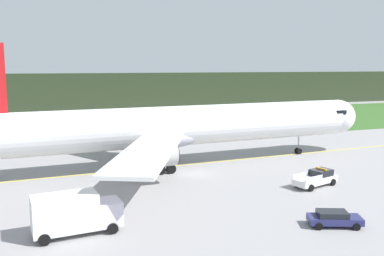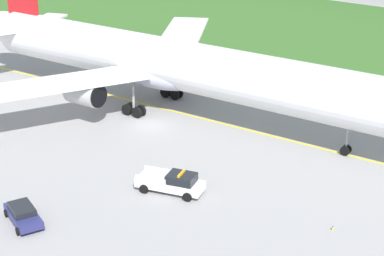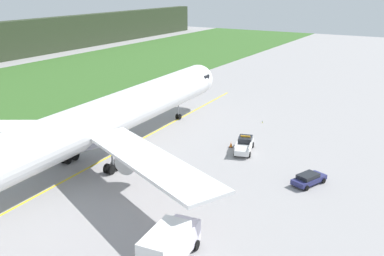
{
  "view_description": "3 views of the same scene",
  "coord_description": "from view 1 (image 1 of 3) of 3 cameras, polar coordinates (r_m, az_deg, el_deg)",
  "views": [
    {
      "loc": [
        -17.12,
        -48.31,
        13.28
      ],
      "look_at": [
        1.49,
        3.73,
        5.11
      ],
      "focal_mm": 39.63,
      "sensor_mm": 36.0,
      "label": 1
    },
    {
      "loc": [
        41.12,
        -46.01,
        25.0
      ],
      "look_at": [
        7.64,
        -2.7,
        2.42
      ],
      "focal_mm": 60.17,
      "sensor_mm": 36.0,
      "label": 2
    },
    {
      "loc": [
        -40.75,
        -32.2,
        21.84
      ],
      "look_at": [
        6.58,
        -4.5,
        3.73
      ],
      "focal_mm": 41.41,
      "sensor_mm": 36.0,
      "label": 3
    }
  ],
  "objects": [
    {
      "name": "taxiway_centerline_main",
      "position": [
        57.21,
        -1.43,
        -5.01
      ],
      "size": [
        79.97,
        4.5,
        0.01
      ],
      "primitive_type": "cube",
      "rotation": [
        0.0,
        0.0,
        0.05
      ],
      "color": "yellow",
      "rests_on": "ground"
    },
    {
      "name": "staff_car",
      "position": [
        37.91,
        18.58,
        -11.42
      ],
      "size": [
        4.69,
        3.25,
        1.3
      ],
      "color": "navy",
      "rests_on": "ground"
    },
    {
      "name": "distant_tree_line",
      "position": [
        130.11,
        -12.12,
        4.8
      ],
      "size": [
        288.0,
        4.13,
        11.05
      ],
      "primitive_type": "cube",
      "color": "#2B3622",
      "rests_on": "ground"
    },
    {
      "name": "ops_pickup_truck",
      "position": [
        49.27,
        16.4,
        -6.49
      ],
      "size": [
        5.92,
        3.41,
        1.94
      ],
      "color": "white",
      "rests_on": "ground"
    },
    {
      "name": "grass_verge",
      "position": [
        97.12,
        -9.34,
        0.45
      ],
      "size": [
        320.0,
        49.12,
        0.04
      ],
      "primitive_type": "cube",
      "color": "#356026",
      "rests_on": "ground"
    },
    {
      "name": "catering_truck",
      "position": [
        35.25,
        -15.55,
        -10.95
      ],
      "size": [
        7.07,
        3.26,
        3.51
      ],
      "color": "silver",
      "rests_on": "ground"
    },
    {
      "name": "ground",
      "position": [
        52.95,
        -0.16,
        -6.12
      ],
      "size": [
        320.0,
        320.0,
        0.0
      ],
      "primitive_type": "plane",
      "color": "gray"
    },
    {
      "name": "apron_cone",
      "position": [
        51.45,
        15.36,
        -6.46
      ],
      "size": [
        0.57,
        0.57,
        0.71
      ],
      "color": "black",
      "rests_on": "ground"
    },
    {
      "name": "airliner",
      "position": [
        56.0,
        -2.03,
        0.19
      ],
      "size": [
        59.92,
        44.16,
        15.77
      ],
      "color": "silver",
      "rests_on": "ground"
    }
  ]
}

